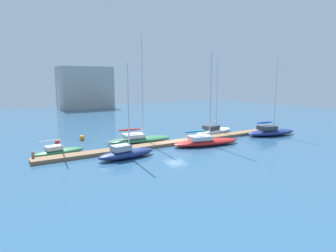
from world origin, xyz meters
TOP-DOWN VIEW (x-y plane):
  - ground_plane at (0.00, 0.00)m, footprint 120.00×120.00m
  - dock_pier at (0.00, 0.00)m, footprint 33.78×1.67m
  - dock_piling_near_end at (-16.49, 0.68)m, footprint 0.28×0.28m
  - dock_piling_far_end at (16.49, -0.68)m, footprint 0.28×0.28m
  - sailboat_0 at (-13.82, 2.12)m, footprint 5.68×2.50m
  - sailboat_1 at (-8.11, -2.93)m, footprint 6.44×2.47m
  - sailboat_2 at (-3.65, 3.25)m, footprint 8.84×3.62m
  - sailboat_3 at (2.64, -2.61)m, footprint 9.13×3.97m
  - sailboat_4 at (8.61, 2.78)m, footprint 7.58×3.51m
  - sailboat_5 at (14.74, -2.62)m, footprint 8.20×3.99m
  - mooring_buoy_orange at (-9.66, 8.32)m, footprint 0.69×0.69m
  - mooring_buoy_red at (-13.03, 7.15)m, footprint 0.63×0.63m
  - harbor_building_distant at (3.28, 53.11)m, footprint 14.35×9.31m

SIDE VIEW (x-z plane):
  - ground_plane at x=0.00m, z-range 0.00..0.00m
  - dock_pier at x=0.00m, z-range 0.00..0.38m
  - mooring_buoy_red at x=-13.03m, z-range 0.00..0.63m
  - mooring_buoy_orange at x=-9.66m, z-range 0.00..0.69m
  - sailboat_0 at x=-13.82m, z-range -3.55..4.47m
  - dock_piling_near_end at x=-16.49m, z-range 0.00..1.00m
  - dock_piling_far_end at x=16.49m, z-range 0.00..1.00m
  - sailboat_2 at x=-3.65m, z-range -6.32..7.42m
  - sailboat_3 at x=2.64m, z-range -5.19..6.29m
  - sailboat_4 at x=8.61m, z-range -5.40..6.52m
  - sailboat_1 at x=-8.11m, z-range -4.26..5.45m
  - sailboat_5 at x=14.74m, z-range -4.83..6.05m
  - harbor_building_distant at x=3.28m, z-range 0.00..11.62m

